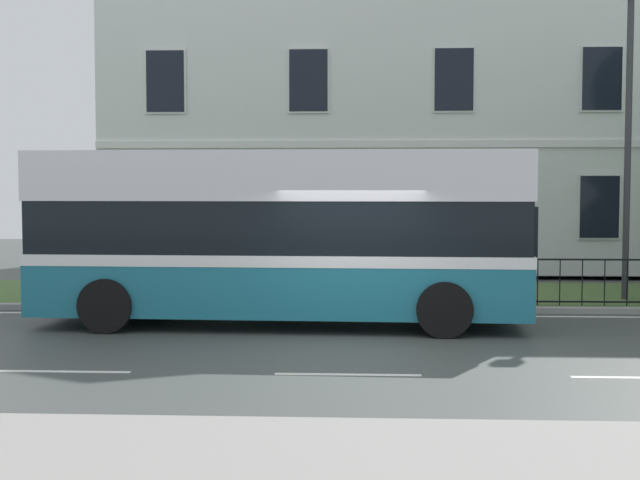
{
  "coord_description": "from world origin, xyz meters",
  "views": [
    {
      "loc": [
        0.19,
        -13.35,
        2.55
      ],
      "look_at": [
        -0.67,
        4.19,
        1.47
      ],
      "focal_mm": 48.19,
      "sensor_mm": 36.0,
      "label": 1
    }
  ],
  "objects_px": {
    "georgian_townhouse": "(439,63)",
    "street_lamp_post": "(628,119)",
    "single_decker_bus": "(281,235)",
    "litter_bin": "(481,272)"
  },
  "relations": [
    {
      "from": "georgian_townhouse",
      "to": "street_lamp_post",
      "type": "xyz_separation_m",
      "value": [
        3.23,
        -9.45,
        -2.56
      ]
    },
    {
      "from": "street_lamp_post",
      "to": "litter_bin",
      "type": "height_order",
      "value": "street_lamp_post"
    },
    {
      "from": "single_decker_bus",
      "to": "street_lamp_post",
      "type": "height_order",
      "value": "street_lamp_post"
    },
    {
      "from": "single_decker_bus",
      "to": "litter_bin",
      "type": "distance_m",
      "value": 4.96
    },
    {
      "from": "single_decker_bus",
      "to": "litter_bin",
      "type": "height_order",
      "value": "single_decker_bus"
    },
    {
      "from": "georgian_townhouse",
      "to": "litter_bin",
      "type": "relative_size",
      "value": 16.5
    },
    {
      "from": "single_decker_bus",
      "to": "street_lamp_post",
      "type": "xyz_separation_m",
      "value": [
        7.2,
        3.08,
        2.33
      ]
    },
    {
      "from": "georgian_townhouse",
      "to": "street_lamp_post",
      "type": "relative_size",
      "value": 2.97
    },
    {
      "from": "street_lamp_post",
      "to": "litter_bin",
      "type": "distance_m",
      "value": 4.56
    },
    {
      "from": "single_decker_bus",
      "to": "georgian_townhouse",
      "type": "bearing_deg",
      "value": 74.25
    }
  ]
}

